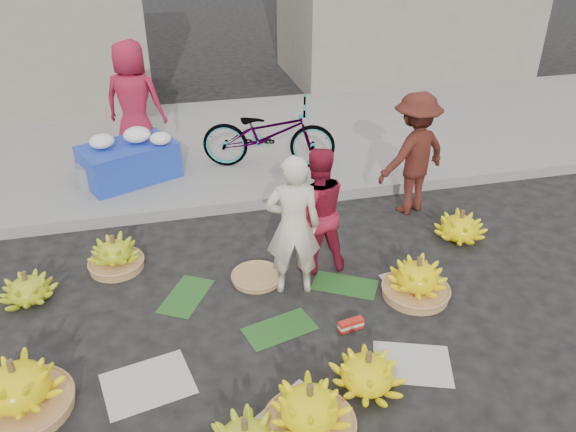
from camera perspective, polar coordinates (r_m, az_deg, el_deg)
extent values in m
plane|color=black|center=(5.44, -0.28, -9.91)|extent=(80.00, 80.00, 0.00)
cube|color=gray|center=(7.21, -4.34, 1.43)|extent=(40.00, 0.25, 0.15)
cube|color=gray|center=(9.11, -6.62, 7.39)|extent=(40.00, 4.00, 0.12)
cylinder|color=#AA7747|center=(5.01, -25.28, -16.99)|extent=(0.75, 0.75, 0.09)
cylinder|color=brown|center=(4.75, -26.31, -13.63)|extent=(0.05, 0.05, 0.12)
cylinder|color=brown|center=(4.16, -4.44, -20.48)|extent=(0.05, 0.05, 0.12)
cylinder|color=#AA7747|center=(4.45, 2.15, -20.54)|extent=(0.68, 0.68, 0.09)
cylinder|color=brown|center=(4.18, 2.25, -17.37)|extent=(0.05, 0.05, 0.12)
cylinder|color=brown|center=(4.59, 8.20, -14.13)|extent=(0.05, 0.05, 0.12)
cylinder|color=#AA7747|center=(5.79, 12.82, -7.50)|extent=(0.65, 0.65, 0.09)
cylinder|color=brown|center=(5.59, 13.21, -4.65)|extent=(0.05, 0.05, 0.12)
cylinder|color=brown|center=(6.71, 17.29, 0.08)|extent=(0.05, 0.05, 0.12)
cylinder|color=brown|center=(6.01, -25.19, -5.66)|extent=(0.05, 0.05, 0.12)
cylinder|color=#AA7747|center=(6.31, -17.01, -4.73)|extent=(0.56, 0.56, 0.09)
cylinder|color=brown|center=(6.15, -17.41, -2.41)|extent=(0.05, 0.05, 0.12)
cylinder|color=#AA7747|center=(5.87, -3.19, -6.24)|extent=(0.63, 0.63, 0.06)
cube|color=red|center=(5.27, 6.40, -10.92)|extent=(0.25, 0.12, 0.10)
imported|color=#EEE2C8|center=(5.36, 0.52, -1.06)|extent=(0.59, 0.43, 1.47)
imported|color=#B11B35|center=(5.73, 2.88, 0.53)|extent=(0.67, 0.53, 1.37)
imported|color=maroon|center=(7.01, 12.66, 6.15)|extent=(1.12, 0.86, 1.53)
cube|color=#1B37B3|center=(7.89, -15.83, 5.31)|extent=(1.40, 1.17, 0.50)
ellipsoid|color=white|center=(7.75, -18.39, 7.17)|extent=(0.32, 0.32, 0.18)
ellipsoid|color=white|center=(7.81, -15.08, 7.92)|extent=(0.36, 0.36, 0.20)
ellipsoid|color=white|center=(7.67, -12.81, 7.64)|extent=(0.28, 0.28, 0.15)
cylinder|color=gray|center=(7.87, -19.71, 3.83)|extent=(0.28, 0.28, 0.31)
imported|color=#B11B35|center=(8.29, -15.38, 11.06)|extent=(0.98, 0.81, 1.72)
imported|color=gray|center=(7.90, -1.98, 8.35)|extent=(1.14, 1.97, 0.98)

